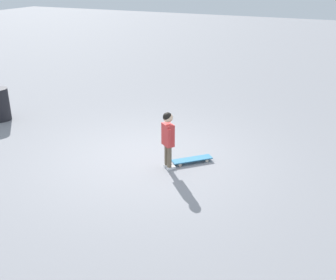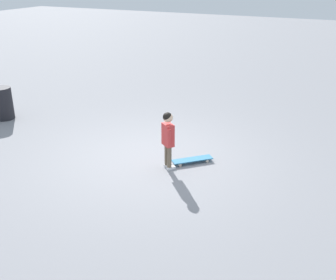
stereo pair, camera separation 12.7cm
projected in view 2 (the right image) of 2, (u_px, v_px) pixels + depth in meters
ground_plane at (148, 159)px, 7.66m from camera, size 50.00×50.00×0.00m
child_person at (168, 134)px, 7.04m from camera, size 0.38×0.28×1.06m
skateboard at (192, 160)px, 7.48m from camera, size 0.67×0.68×0.07m
trash_bin at (3, 103)px, 9.56m from camera, size 0.46×0.46×0.76m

